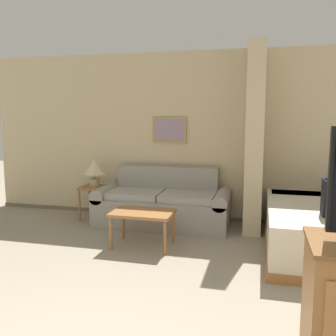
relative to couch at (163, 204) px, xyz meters
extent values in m
cube|color=#CCB78E|center=(0.45, 0.48, 0.99)|extent=(7.03, 0.12, 2.60)
cube|color=#70644E|center=(0.45, 0.41, -0.28)|extent=(7.03, 0.02, 0.06)
cube|color=tan|center=(0.00, 0.40, 1.10)|extent=(0.54, 0.02, 0.40)
cube|color=gray|center=(0.00, 0.39, 1.10)|extent=(0.47, 0.01, 0.33)
cube|color=#CCB78E|center=(1.31, 0.06, 0.99)|extent=(0.24, 0.71, 2.60)
cube|color=gray|center=(0.00, -0.04, -0.10)|extent=(1.58, 0.84, 0.41)
cube|color=gray|center=(0.00, 0.28, 0.32)|extent=(1.58, 0.20, 0.43)
cube|color=gray|center=(-0.89, -0.04, -0.10)|extent=(0.20, 0.84, 0.41)
cylinder|color=gray|center=(-0.89, -0.04, 0.15)|extent=(0.22, 0.84, 0.22)
cube|color=gray|center=(0.89, -0.04, -0.10)|extent=(0.20, 0.84, 0.41)
cylinder|color=gray|center=(0.89, -0.04, 0.15)|extent=(0.22, 0.84, 0.22)
cube|color=#A49F94|center=(-0.40, -0.09, 0.15)|extent=(0.77, 0.60, 0.10)
cube|color=#A49F94|center=(0.40, -0.09, 0.15)|extent=(0.77, 0.60, 0.10)
cube|color=#996033|center=(0.00, -0.99, 0.12)|extent=(0.76, 0.50, 0.04)
cylinder|color=#996033|center=(-0.34, -1.21, -0.10)|extent=(0.04, 0.04, 0.41)
cylinder|color=#996033|center=(0.34, -1.21, -0.10)|extent=(0.04, 0.04, 0.41)
cylinder|color=#996033|center=(-0.34, -0.78, -0.10)|extent=(0.04, 0.04, 0.41)
cylinder|color=#996033|center=(0.34, -0.78, -0.10)|extent=(0.04, 0.04, 0.41)
cube|color=#996033|center=(-1.13, 0.05, 0.19)|extent=(0.42, 0.42, 0.04)
cylinder|color=#996033|center=(-1.31, -0.13, -0.07)|extent=(0.04, 0.04, 0.49)
cylinder|color=#996033|center=(-0.95, -0.13, -0.07)|extent=(0.04, 0.04, 0.49)
cylinder|color=#996033|center=(-1.31, 0.23, -0.07)|extent=(0.04, 0.04, 0.49)
cylinder|color=#996033|center=(-0.95, 0.23, -0.07)|extent=(0.04, 0.04, 0.49)
cylinder|color=tan|center=(-1.13, 0.05, 0.28)|extent=(0.15, 0.15, 0.12)
cylinder|color=tan|center=(-1.13, 0.05, 0.37)|extent=(0.02, 0.02, 0.07)
cone|color=beige|center=(-1.13, 0.05, 0.52)|extent=(0.33, 0.33, 0.24)
cube|color=white|center=(2.33, 0.12, 0.20)|extent=(1.53, 0.36, 0.10)
cube|color=black|center=(2.20, -1.07, 0.45)|extent=(0.27, 0.22, 0.39)
camera|label=1|loc=(1.41, -5.30, 1.33)|focal=40.00mm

